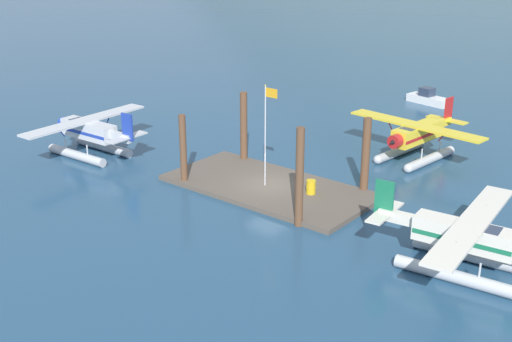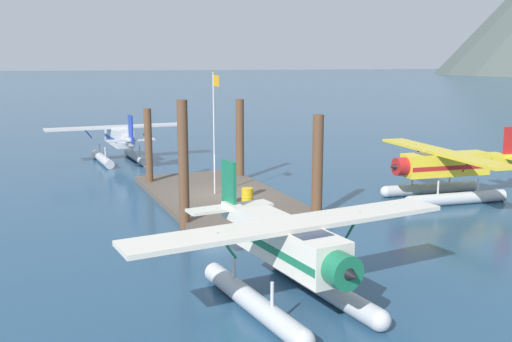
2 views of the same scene
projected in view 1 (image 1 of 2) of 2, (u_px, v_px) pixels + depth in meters
The scene contains 12 objects.
ground_plane at pixel (269, 189), 41.90m from camera, with size 1200.00×1200.00×0.00m, color navy.
dock_platform at pixel (269, 187), 41.84m from camera, with size 13.41×6.55×0.30m, color brown.
piling_near_left at pixel (183, 150), 41.92m from camera, with size 0.45×0.45×4.67m, color brown.
piling_near_right at pixel (300, 178), 35.80m from camera, with size 0.46×0.46×5.73m, color brown.
piling_far_left at pixel (244, 128), 45.85m from camera, with size 0.51×0.51×5.10m, color brown.
piling_far_right at pixel (366, 156), 40.40m from camera, with size 0.52×0.52×4.92m, color brown.
flagpole at pixel (267, 125), 40.25m from camera, with size 0.95×0.10×6.53m.
fuel_drum at pixel (311, 187), 40.25m from camera, with size 0.62×0.62×0.88m.
seaplane_cream_stbd_aft at pixel (464, 242), 31.33m from camera, with size 7.96×10.49×3.84m.
seaplane_silver_port_aft at pixel (89, 135), 47.64m from camera, with size 7.98×10.45×3.84m.
seaplane_yellow_bow_right at pixel (416, 138), 46.81m from camera, with size 10.49×7.95×3.84m.
boat_white_open_north at pixel (428, 98), 62.25m from camera, with size 4.84×2.29×1.50m.
Camera 1 is at (23.84, -30.70, 15.69)m, focal length 45.92 mm.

